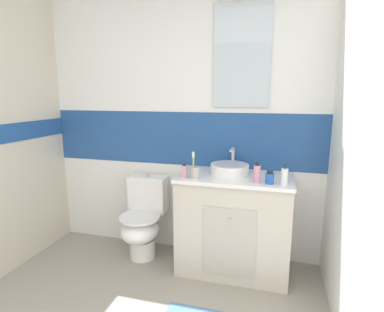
# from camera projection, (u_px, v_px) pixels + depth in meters

# --- Properties ---
(wall_back_tiled) EXTENTS (3.20, 0.20, 2.50)m
(wall_back_tiled) POSITION_uv_depth(u_px,v_px,m) (183.00, 121.00, 2.89)
(wall_back_tiled) COLOR white
(wall_back_tiled) RESTS_ON ground_plane
(vanity_cabinet) EXTENTS (0.94, 0.54, 0.85)m
(vanity_cabinet) POSITION_uv_depth(u_px,v_px,m) (234.00, 223.00, 2.62)
(vanity_cabinet) COLOR beige
(vanity_cabinet) RESTS_ON ground_plane
(sink_basin) EXTENTS (0.32, 0.37, 0.20)m
(sink_basin) POSITION_uv_depth(u_px,v_px,m) (230.00, 168.00, 2.58)
(sink_basin) COLOR white
(sink_basin) RESTS_ON vanity_cabinet
(toilet) EXTENTS (0.37, 0.50, 0.76)m
(toilet) POSITION_uv_depth(u_px,v_px,m) (143.00, 220.00, 2.87)
(toilet) COLOR white
(toilet) RESTS_ON ground_plane
(toothbrush_cup) EXTENTS (0.07, 0.07, 0.22)m
(toothbrush_cup) POSITION_uv_depth(u_px,v_px,m) (195.00, 172.00, 2.44)
(toothbrush_cup) COLOR #B2ADA3
(toothbrush_cup) RESTS_ON vanity_cabinet
(soap_dispenser) EXTENTS (0.05, 0.05, 0.16)m
(soap_dispenser) POSITION_uv_depth(u_px,v_px,m) (284.00, 177.00, 2.27)
(soap_dispenser) COLOR white
(soap_dispenser) RESTS_ON vanity_cabinet
(deodorant_spray_can) EXTENTS (0.05, 0.05, 0.15)m
(deodorant_spray_can) POSITION_uv_depth(u_px,v_px,m) (257.00, 173.00, 2.33)
(deodorant_spray_can) COLOR pink
(deodorant_spray_can) RESTS_ON vanity_cabinet
(perfume_flask_small) EXTENTS (0.04, 0.03, 0.12)m
(perfume_flask_small) POSITION_uv_depth(u_px,v_px,m) (184.00, 171.00, 2.47)
(perfume_flask_small) COLOR pink
(perfume_flask_small) RESTS_ON vanity_cabinet
(hair_gel_jar) EXTENTS (0.06, 0.06, 0.10)m
(hair_gel_jar) POSITION_uv_depth(u_px,v_px,m) (270.00, 178.00, 2.30)
(hair_gel_jar) COLOR #2659B2
(hair_gel_jar) RESTS_ON vanity_cabinet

